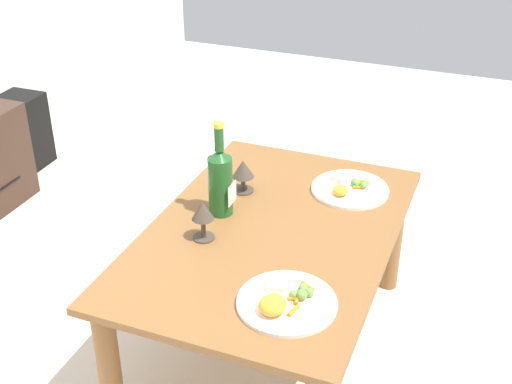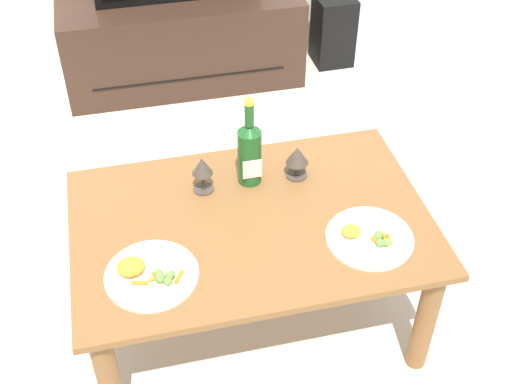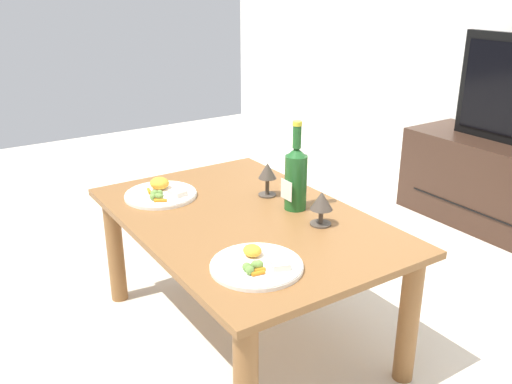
{
  "view_description": "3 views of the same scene",
  "coord_description": "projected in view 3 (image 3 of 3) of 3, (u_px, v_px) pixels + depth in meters",
  "views": [
    {
      "loc": [
        -1.75,
        -0.64,
        1.7
      ],
      "look_at": [
        0.05,
        0.07,
        0.6
      ],
      "focal_mm": 47.6,
      "sensor_mm": 36.0,
      "label": 1
    },
    {
      "loc": [
        -0.35,
        -1.55,
        2.0
      ],
      "look_at": [
        0.03,
        0.05,
        0.58
      ],
      "focal_mm": 47.08,
      "sensor_mm": 36.0,
      "label": 2
    },
    {
      "loc": [
        1.55,
        -0.96,
        1.3
      ],
      "look_at": [
        0.01,
        0.04,
        0.59
      ],
      "focal_mm": 38.92,
      "sensor_mm": 36.0,
      "label": 3
    }
  ],
  "objects": [
    {
      "name": "ground_plane",
      "position": [
        246.0,
        333.0,
        2.17
      ],
      "size": [
        6.4,
        6.4,
        0.0
      ],
      "primitive_type": "plane",
      "color": "beige"
    },
    {
      "name": "dining_table",
      "position": [
        245.0,
        238.0,
        2.02
      ],
      "size": [
        1.16,
        0.77,
        0.5
      ],
      "color": "brown",
      "rests_on": "ground_plane"
    },
    {
      "name": "wine_bottle",
      "position": [
        296.0,
        176.0,
        2.02
      ],
      "size": [
        0.08,
        0.08,
        0.33
      ],
      "color": "#1E5923",
      "rests_on": "dining_table"
    },
    {
      "name": "goblet_left",
      "position": [
        267.0,
        173.0,
        2.15
      ],
      "size": [
        0.07,
        0.07,
        0.14
      ],
      "color": "#473D33",
      "rests_on": "dining_table"
    },
    {
      "name": "goblet_right",
      "position": [
        322.0,
        203.0,
        1.9
      ],
      "size": [
        0.08,
        0.08,
        0.12
      ],
      "color": "#473D33",
      "rests_on": "dining_table"
    },
    {
      "name": "dinner_plate_left",
      "position": [
        161.0,
        193.0,
        2.17
      ],
      "size": [
        0.28,
        0.28,
        0.06
      ],
      "color": "white",
      "rests_on": "dining_table"
    },
    {
      "name": "dinner_plate_right",
      "position": [
        257.0,
        265.0,
        1.63
      ],
      "size": [
        0.28,
        0.28,
        0.05
      ],
      "color": "white",
      "rests_on": "dining_table"
    }
  ]
}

